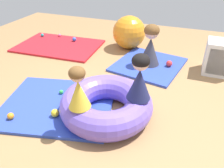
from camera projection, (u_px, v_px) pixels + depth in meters
name	position (u px, v px, depth m)	size (l,w,h in m)	color
ground_plane	(101.00, 108.00, 3.03)	(8.00, 8.00, 0.00)	#9E7549
gym_mat_center_rear	(59.00, 46.00, 4.88)	(1.73, 1.18, 0.04)	red
gym_mat_front	(58.00, 104.00, 3.07)	(1.47, 1.24, 0.04)	#2D47B7
gym_mat_far_left	(149.00, 65.00, 4.10)	(1.10, 1.19, 0.04)	#2D47B7
inflatable_cushion	(106.00, 104.00, 2.82)	(1.16, 1.16, 0.35)	#7056D1
child_in_yellow	(78.00, 88.00, 2.37)	(0.29, 0.29, 0.49)	yellow
child_in_navy	(140.00, 78.00, 2.50)	(0.29, 0.29, 0.55)	navy
adult_seated	(150.00, 45.00, 3.91)	(0.52, 0.52, 0.72)	#383842
play_ball_green	(61.00, 92.00, 3.24)	(0.06, 0.06, 0.06)	green
play_ball_orange	(11.00, 116.00, 2.76)	(0.08, 0.08, 0.08)	orange
play_ball_red	(169.00, 64.00, 3.97)	(0.11, 0.11, 0.11)	red
play_ball_yellow	(55.00, 113.00, 2.80)	(0.10, 0.10, 0.10)	yellow
play_ball_pink	(60.00, 35.00, 5.30)	(0.07, 0.07, 0.07)	pink
play_ball_blue	(74.00, 39.00, 5.04)	(0.09, 0.09, 0.09)	blue
play_ball_teal	(42.00, 35.00, 5.30)	(0.07, 0.07, 0.07)	teal
exercise_ball_large	(129.00, 32.00, 4.67)	(0.68, 0.68, 0.68)	orange
storage_cube	(219.00, 58.00, 3.73)	(0.44, 0.44, 0.56)	silver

